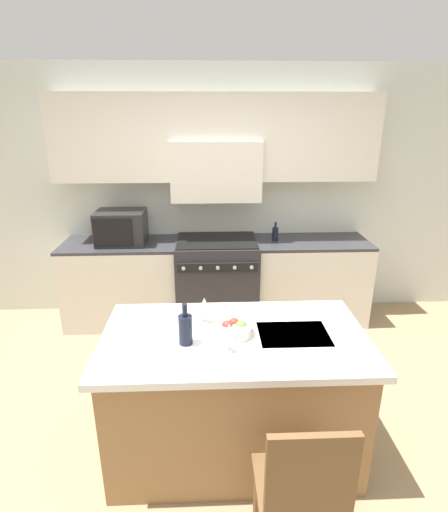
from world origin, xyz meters
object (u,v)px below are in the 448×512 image
Objects in this scene: wine_glass_near at (229,332)px; oil_bottle_on_counter at (275,234)px; microwave at (121,227)px; range_stove at (217,281)px; wine_glass_far at (204,305)px; island_chair at (303,490)px; fruit_bowl at (234,328)px; wine_bottle at (185,329)px.

wine_glass_near is 0.86× the size of oil_bottle_on_counter.
oil_bottle_on_counter is (0.61, 2.06, -0.02)m from wine_glass_near.
range_stove is at bearing -1.07° from microwave.
wine_glass_near is 0.38m from wine_glass_far.
range_stove is 0.82m from oil_bottle_on_counter.
wine_glass_far is at bearing 112.57° from wine_glass_near.
wine_glass_near is (1.02, -2.03, -0.08)m from microwave.
fruit_bowl is (-0.27, 0.83, 0.39)m from island_chair.
island_chair is at bearing -72.01° from fruit_bowl.
range_stove is 1.17m from microwave.
wine_glass_far is at bearing -113.71° from oil_bottle_on_counter.
wine_glass_near is (0.02, -2.01, 0.54)m from range_stove.
wine_glass_far is 0.86× the size of oil_bottle_on_counter.
wine_bottle is (0.76, -1.95, -0.10)m from microwave.
oil_bottle_on_counter is (0.86, 1.97, -0.00)m from wine_bottle.
wine_glass_near is at bearing -18.40° from wine_bottle.
wine_glass_far is 1.87m from oil_bottle_on_counter.
range_stove is at bearing 85.82° from wine_glass_far.
microwave reaches higher than island_chair.
island_chair is 2.75m from oil_bottle_on_counter.
microwave reaches higher than fruit_bowl.
wine_glass_near is at bearing -89.33° from range_stove.
microwave is 3.04m from island_chair.
wine_glass_near is at bearing 115.80° from island_chair.
microwave is at bearing 178.93° from range_stove.
wine_bottle is 0.29m from wine_glass_far.
microwave is 1.90m from wine_glass_far.
wine_glass_far reaches higher than fruit_bowl.
range_stove is 2.68m from island_chair.
microwave is at bearing 119.83° from fruit_bowl.
oil_bottle_on_counter reaches higher than wine_glass_near.
wine_bottle reaches higher than wine_glass_far.
microwave reaches higher than wine_glass_near.
microwave reaches higher than range_stove.
microwave is at bearing 117.38° from wine_glass_far.
range_stove is 2.01m from wine_bottle.
island_chair is 4.09× the size of fruit_bowl.
island_chair is 1.03m from wine_bottle.
wine_glass_near reaches higher than island_chair.
wine_glass_far is at bearing 138.95° from fruit_bowl.
wine_bottle is 1.50× the size of wine_glass_near.
wine_bottle reaches higher than range_stove.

